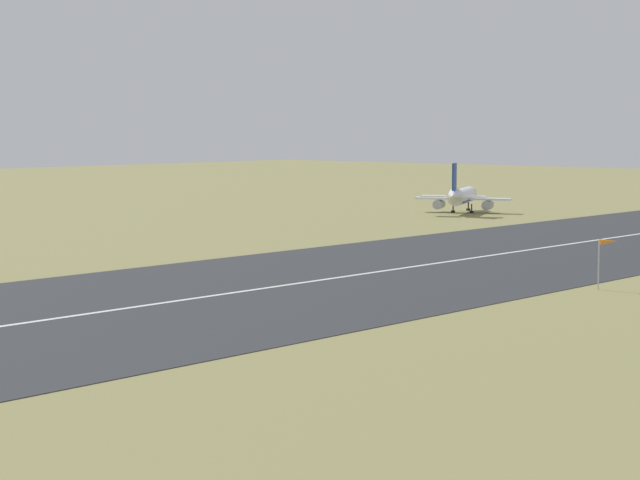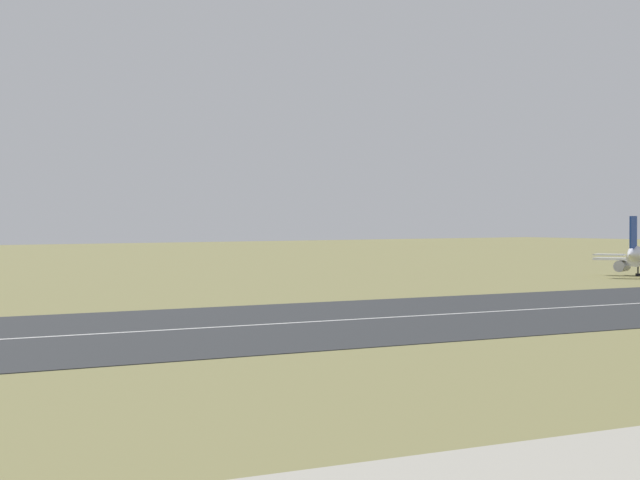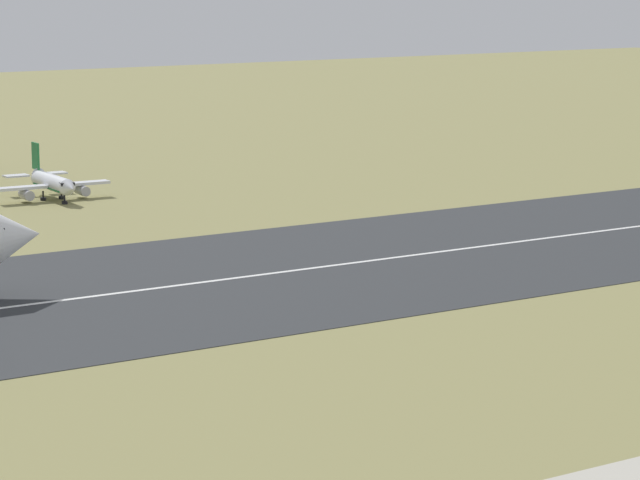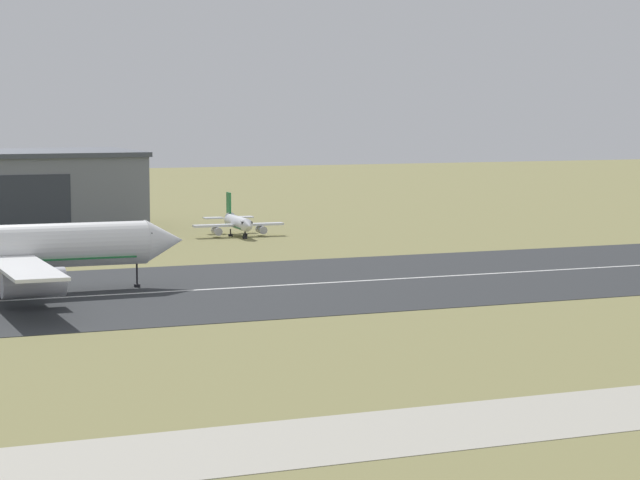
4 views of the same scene
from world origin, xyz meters
The scene contains 4 objects.
ground_plane centered at (0.00, 53.69, 0.00)m, with size 759.84×759.84×0.00m, color olive.
runway_strip centered at (0.00, 107.39, 0.03)m, with size 519.84×49.90×0.06m, color #2B2D30.
runway_centreline centered at (0.00, 107.39, 0.07)m, with size 467.86×0.70×0.01m, color silver.
airplane_parked_west centered at (0.09, 170.79, 2.44)m, with size 16.96×16.45×7.65m.
Camera 3 is at (-86.61, -30.51, 32.80)m, focal length 85.00 mm.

